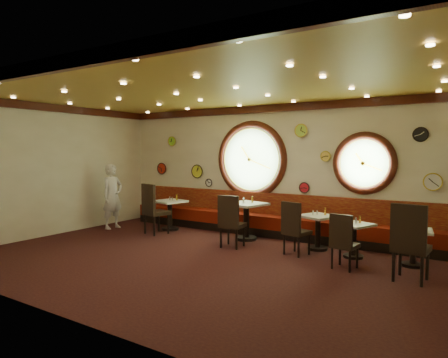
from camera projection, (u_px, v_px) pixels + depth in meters
floor at (202, 261)px, 7.50m from camera, size 9.00×6.00×0.00m
ceiling at (202, 89)px, 7.27m from camera, size 9.00×6.00×0.02m
wall_back at (273, 170)px, 9.90m from camera, size 9.00×0.02×3.20m
wall_front at (58, 189)px, 4.86m from camera, size 9.00×0.02×3.20m
wall_left at (54, 170)px, 9.80m from camera, size 0.02×6.00×3.20m
molding_back at (272, 108)px, 9.76m from camera, size 9.00×0.10×0.18m
molding_front at (58, 64)px, 4.80m from camera, size 9.00×0.10×0.18m
molding_left at (53, 108)px, 9.67m from camera, size 0.10×6.00×0.18m
banquette_base at (267, 231)px, 9.77m from camera, size 8.00×0.55×0.20m
banquette_seat at (267, 221)px, 9.76m from camera, size 8.00×0.55×0.30m
banquette_back at (271, 204)px, 9.91m from camera, size 8.00×0.10×0.55m
porthole_left_glass at (251, 160)px, 10.21m from camera, size 1.66×0.02×1.66m
porthole_left_frame at (251, 160)px, 10.19m from camera, size 1.98×0.18×1.98m
porthole_left_ring at (251, 160)px, 10.17m from camera, size 1.61×0.03×1.61m
porthole_right_glass at (364, 163)px, 8.70m from camera, size 1.10×0.02×1.10m
porthole_right_frame at (364, 163)px, 8.69m from camera, size 1.38×0.18×1.38m
porthole_right_ring at (364, 163)px, 8.67m from camera, size 1.09×0.03×1.09m
wall_clock_0 at (433, 182)px, 7.97m from camera, size 0.34×0.03×0.34m
wall_clock_1 at (421, 134)px, 8.04m from camera, size 0.28×0.03×0.28m
wall_clock_2 at (197, 171)px, 11.11m from camera, size 0.36×0.03×0.36m
wall_clock_3 at (162, 169)px, 11.81m from camera, size 0.32×0.03×0.32m
wall_clock_4 at (172, 141)px, 11.54m from camera, size 0.26×0.03×0.26m
wall_clock_5 at (326, 156)px, 9.12m from camera, size 0.22×0.03×0.22m
wall_clock_6 at (301, 130)px, 9.40m from camera, size 0.30×0.03×0.30m
wall_clock_7 at (304, 188)px, 9.44m from camera, size 0.24×0.03×0.24m
wall_clock_8 at (209, 183)px, 10.92m from camera, size 0.20×0.03×0.20m
table_a at (170, 211)px, 10.44m from camera, size 0.84×0.84×0.78m
table_b at (246, 216)px, 9.27m from camera, size 0.96×0.96×0.87m
table_c at (318, 228)px, 8.34m from camera, size 0.87×0.87×0.73m
table_d at (354, 236)px, 7.72m from camera, size 0.80×0.80×0.67m
table_e at (413, 243)px, 7.13m from camera, size 0.69×0.69×0.68m
chair_a at (153, 206)px, 9.86m from camera, size 0.64×0.64×0.78m
chair_b at (230, 218)px, 8.47m from camera, size 0.52×0.52×0.70m
chair_c at (294, 225)px, 7.87m from camera, size 0.54×0.54×0.66m
chair_d at (343, 238)px, 6.92m from camera, size 0.46×0.46×0.61m
chair_e at (410, 238)px, 6.22m from camera, size 0.56×0.56×0.77m
condiment_a_salt at (170, 198)px, 10.46m from camera, size 0.04×0.04×0.10m
condiment_b_salt at (244, 200)px, 9.41m from camera, size 0.04×0.04×0.11m
condiment_c_salt at (313, 213)px, 8.38m from camera, size 0.03×0.03×0.09m
condiment_d_salt at (349, 220)px, 7.78m from camera, size 0.03×0.03×0.09m
condiment_a_pepper at (172, 199)px, 10.41m from camera, size 0.03×0.03×0.09m
condiment_b_pepper at (244, 201)px, 9.22m from camera, size 0.04×0.04×0.10m
condiment_c_pepper at (317, 213)px, 8.35m from camera, size 0.03×0.03×0.09m
condiment_d_pepper at (356, 221)px, 7.66m from camera, size 0.04×0.04×0.11m
condiment_a_bottle at (177, 197)px, 10.42m from camera, size 0.05×0.05×0.16m
condiment_b_bottle at (252, 200)px, 9.24m from camera, size 0.05×0.05×0.15m
condiment_c_bottle at (325, 211)px, 8.33m from camera, size 0.05×0.05×0.16m
condiment_d_bottle at (360, 219)px, 7.72m from camera, size 0.04×0.04×0.14m
condiment_e_salt at (413, 225)px, 7.18m from camera, size 0.04×0.04×0.11m
condiment_e_pepper at (415, 227)px, 7.04m from camera, size 0.03×0.03×0.09m
condiment_e_bottle at (417, 225)px, 7.11m from camera, size 0.05×0.05×0.16m
waiter at (112, 196)px, 10.63m from camera, size 0.44×0.65×1.72m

